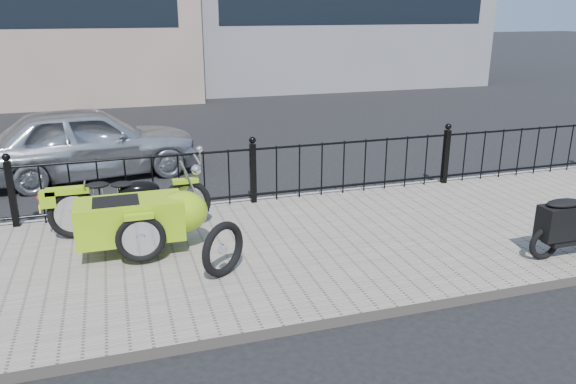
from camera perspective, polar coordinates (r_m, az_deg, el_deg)
name	(u,v)px	position (r m, az deg, el deg)	size (l,w,h in m)	color
ground	(276,239)	(7.93, -1.20, -4.78)	(120.00, 120.00, 0.00)	black
sidewalk	(287,249)	(7.47, -0.12, -5.78)	(30.00, 3.80, 0.12)	gray
curb	(252,203)	(9.21, -3.72, -1.09)	(30.00, 0.10, 0.12)	gray
iron_fence	(253,174)	(8.92, -3.57, 1.83)	(14.11, 0.11, 1.08)	black
motorcycle_sidecar	(144,213)	(7.41, -14.44, -2.13)	(2.28, 1.48, 0.98)	black
spare_tire	(223,249)	(6.54, -6.62, -5.79)	(0.66, 0.66, 0.09)	black
sedan_car	(89,142)	(11.30, -19.58, 4.84)	(1.63, 4.05, 1.38)	#B8BBC0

